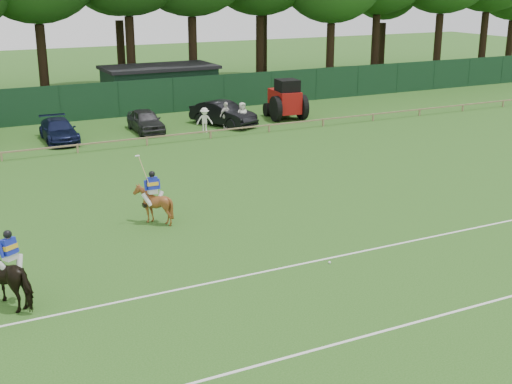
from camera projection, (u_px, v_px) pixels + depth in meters
ground at (282, 255)px, 23.84m from camera, size 160.00×160.00×0.00m
horse_dark at (12, 276)px, 20.01m from camera, size 1.93×2.29×1.78m
horse_chestnut at (153, 204)px, 26.78m from camera, size 1.28×1.43×1.54m
sedan_navy at (59, 131)px, 40.38m from camera, size 1.95×4.56×1.31m
hatch_grey at (146, 121)px, 42.97m from camera, size 1.81×4.18×1.40m
estate_black at (223, 114)px, 44.81m from camera, size 3.41×5.02×1.57m
spectator_left at (205, 120)px, 42.68m from camera, size 1.14×0.86×1.57m
spectator_mid at (226, 115)px, 43.80m from camera, size 1.09×0.78×1.72m
spectator_right at (242, 115)px, 43.92m from camera, size 0.83×0.54×1.68m
rider_dark at (10, 251)px, 19.77m from camera, size 0.86×0.64×1.41m
rider_chestnut at (152, 187)px, 26.55m from camera, size 0.94×0.58×2.05m
polo_ball at (330, 262)px, 23.10m from camera, size 0.09×0.09×0.09m
pitch_lines at (337, 294)px, 20.85m from camera, size 60.00×5.10×0.01m
pitch_rail at (130, 140)px, 39.05m from camera, size 62.10×0.10×0.50m
perimeter_fence at (90, 102)px, 46.48m from camera, size 92.08×0.08×2.50m
utility_shed at (160, 86)px, 51.53m from camera, size 8.40×4.40×3.04m
tree_row at (92, 100)px, 54.53m from camera, size 96.00×12.00×21.00m
tractor at (286, 100)px, 46.81m from camera, size 2.54×3.48×2.73m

